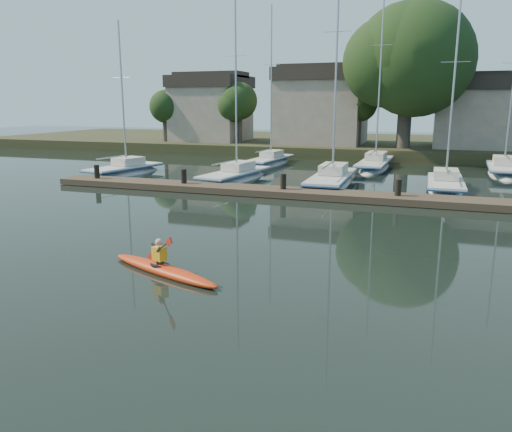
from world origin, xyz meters
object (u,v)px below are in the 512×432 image
(sailboat_0, at_px, (125,177))
(sailboat_1, at_px, (235,183))
(sailboat_2, at_px, (331,188))
(sailboat_5, at_px, (270,166))
(sailboat_7, at_px, (503,177))
(kayak, at_px, (163,267))
(sailboat_3, at_px, (445,193))
(dock, at_px, (338,195))
(sailboat_6, at_px, (375,170))

(sailboat_0, xyz_separation_m, sailboat_1, (8.39, -0.02, 0.01))
(sailboat_2, distance_m, sailboat_5, 11.23)
(sailboat_7, bearing_deg, kayak, -111.78)
(sailboat_3, bearing_deg, sailboat_7, 63.96)
(sailboat_0, height_order, sailboat_5, sailboat_5)
(sailboat_5, height_order, sailboat_7, sailboat_5)
(dock, distance_m, sailboat_0, 16.49)
(sailboat_5, distance_m, sailboat_6, 8.45)
(dock, bearing_deg, sailboat_7, 54.70)
(sailboat_6, height_order, sailboat_7, sailboat_6)
(sailboat_6, bearing_deg, sailboat_1, -128.16)
(sailboat_6, bearing_deg, sailboat_7, -1.80)
(sailboat_3, distance_m, sailboat_5, 15.89)
(sailboat_0, relative_size, sailboat_1, 0.86)
(sailboat_7, bearing_deg, sailboat_0, -157.66)
(sailboat_5, bearing_deg, sailboat_3, -27.36)
(dock, distance_m, sailboat_5, 15.61)
(sailboat_6, distance_m, sailboat_7, 9.03)
(kayak, height_order, dock, kayak)
(sailboat_1, height_order, sailboat_2, sailboat_2)
(dock, distance_m, sailboat_3, 7.22)
(sailboat_2, xyz_separation_m, sailboat_7, (10.60, 8.81, -0.00))
(sailboat_5, bearing_deg, sailboat_1, -81.52)
(sailboat_2, height_order, sailboat_5, sailboat_2)
(sailboat_1, bearing_deg, sailboat_2, 9.03)
(dock, relative_size, sailboat_3, 2.74)
(dock, bearing_deg, sailboat_2, 105.06)
(sailboat_1, xyz_separation_m, sailboat_7, (16.92, 8.97, -0.01))
(kayak, height_order, sailboat_5, sailboat_5)
(kayak, relative_size, sailboat_2, 0.29)
(kayak, bearing_deg, sailboat_6, 104.21)
(kayak, xyz_separation_m, sailboat_6, (3.20, 27.16, -0.36))
(sailboat_1, relative_size, sailboat_7, 1.02)
(sailboat_5, xyz_separation_m, sailboat_6, (8.44, 0.44, -0.01))
(sailboat_3, relative_size, sailboat_5, 0.91)
(sailboat_5, relative_size, sailboat_6, 0.87)
(kayak, distance_m, sailboat_3, 19.94)
(kayak, bearing_deg, sailboat_3, 86.74)
(dock, xyz_separation_m, sailboat_6, (0.39, 13.81, -0.39))
(sailboat_2, bearing_deg, sailboat_5, 126.49)
(dock, relative_size, sailboat_1, 2.52)
(sailboat_5, bearing_deg, sailboat_7, 4.81)
(sailboat_0, bearing_deg, sailboat_3, 12.21)
(dock, height_order, sailboat_6, sailboat_6)
(sailboat_5, xyz_separation_m, sailboat_7, (17.45, -0.09, -0.03))
(sailboat_2, xyz_separation_m, sailboat_5, (-6.85, 8.90, 0.02))
(sailboat_0, distance_m, sailboat_2, 14.71)
(sailboat_3, bearing_deg, sailboat_0, -179.07)
(sailboat_7, bearing_deg, sailboat_1, -149.21)
(sailboat_5, bearing_deg, sailboat_0, -125.88)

